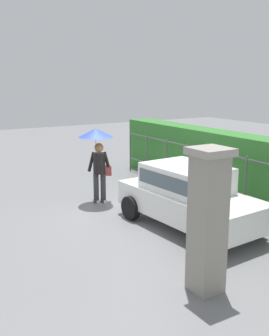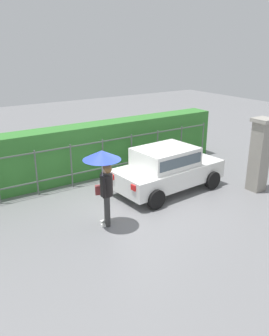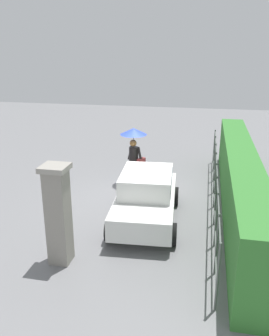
{
  "view_description": "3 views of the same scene",
  "coord_description": "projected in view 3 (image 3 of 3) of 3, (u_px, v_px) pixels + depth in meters",
  "views": [
    {
      "loc": [
        8.61,
        -5.27,
        3.46
      ],
      "look_at": [
        -0.01,
        -0.09,
        1.23
      ],
      "focal_mm": 42.91,
      "sensor_mm": 36.0,
      "label": 1
    },
    {
      "loc": [
        -5.39,
        -7.92,
        4.66
      ],
      "look_at": [
        -0.2,
        -0.05,
        1.28
      ],
      "focal_mm": 37.55,
      "sensor_mm": 36.0,
      "label": 2
    },
    {
      "loc": [
        10.7,
        2.1,
        4.83
      ],
      "look_at": [
        -0.15,
        -0.17,
        1.05
      ],
      "focal_mm": 37.34,
      "sensor_mm": 36.0,
      "label": 3
    }
  ],
  "objects": [
    {
      "name": "ground_plane",
      "position": [
        139.0,
        199.0,
        11.88
      ],
      "size": [
        40.0,
        40.0,
        0.0
      ],
      "primitive_type": "plane",
      "color": "slate"
    },
    {
      "name": "car",
      "position": [
        146.0,
        195.0,
        10.17
      ],
      "size": [
        3.84,
        2.08,
        1.48
      ],
      "rotation": [
        0.0,
        0.0,
        0.07
      ],
      "color": "white",
      "rests_on": "ground"
    },
    {
      "name": "pedestrian",
      "position": [
        134.0,
        143.0,
        12.77
      ],
      "size": [
        0.97,
        0.97,
        2.12
      ],
      "rotation": [
        0.0,
        0.0,
        2.71
      ],
      "color": "#333333",
      "rests_on": "ground"
    },
    {
      "name": "gate_pillar",
      "position": [
        58.0,
        214.0,
        8.02
      ],
      "size": [
        0.6,
        0.6,
        2.42
      ],
      "color": "gray",
      "rests_on": "ground"
    },
    {
      "name": "fence_section",
      "position": [
        215.0,
        183.0,
        10.99
      ],
      "size": [
        9.64,
        0.05,
        1.5
      ],
      "color": "#59605B",
      "rests_on": "ground"
    },
    {
      "name": "hedge_row",
      "position": [
        239.0,
        181.0,
        10.81
      ],
      "size": [
        10.59,
        0.9,
        1.9
      ],
      "primitive_type": "cube",
      "color": "#387F33",
      "rests_on": "ground"
    }
  ]
}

